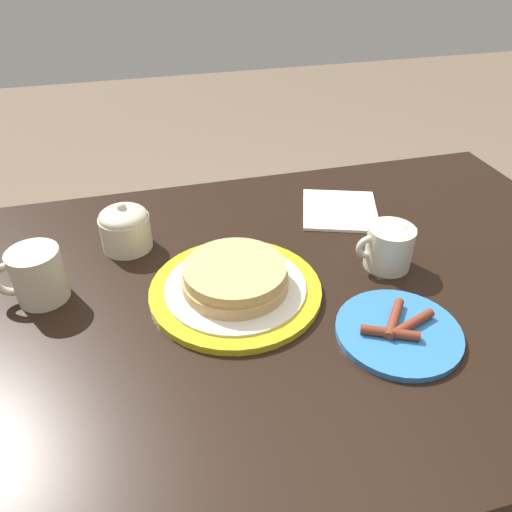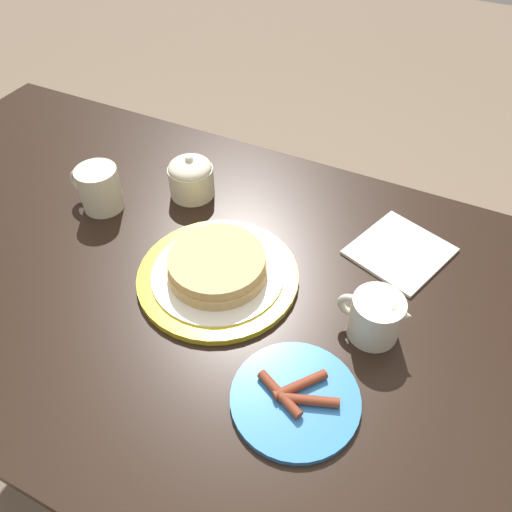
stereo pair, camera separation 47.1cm
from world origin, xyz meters
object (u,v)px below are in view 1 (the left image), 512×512
coffee_mug (36,275)px  creamer_pitcher (390,246)px  side_plate_bacon (398,331)px  sugar_bowl (125,227)px  napkin (340,210)px  pancake_plate (235,283)px

coffee_mug → creamer_pitcher: 0.57m
coffee_mug → side_plate_bacon: bearing=156.4°
coffee_mug → sugar_bowl: (-0.14, -0.11, -0.00)m
napkin → pancake_plate: bearing=37.0°
coffee_mug → creamer_pitcher: coffee_mug is taller
pancake_plate → side_plate_bacon: size_ratio=1.51×
side_plate_bacon → napkin: bearing=-99.1°
creamer_pitcher → napkin: size_ratio=0.58×
napkin → sugar_bowl: bearing=2.5°
pancake_plate → napkin: pancake_plate is taller
side_plate_bacon → napkin: side_plate_bacon is taller
coffee_mug → napkin: 0.58m
creamer_pitcher → napkin: 0.20m
pancake_plate → coffee_mug: size_ratio=2.50×
pancake_plate → creamer_pitcher: size_ratio=2.40×
side_plate_bacon → coffee_mug: coffee_mug is taller
coffee_mug → sugar_bowl: 0.18m
sugar_bowl → pancake_plate: bearing=131.5°
coffee_mug → pancake_plate: bearing=166.9°
sugar_bowl → coffee_mug: bearing=38.6°
pancake_plate → creamer_pitcher: (-0.27, -0.01, 0.02)m
coffee_mug → creamer_pitcher: bearing=173.8°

